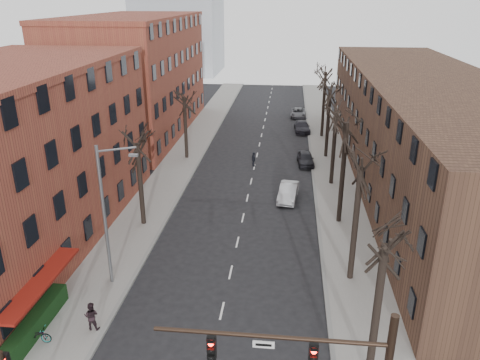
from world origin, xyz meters
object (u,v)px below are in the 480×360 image
(silver_sedan, at_px, (288,192))
(bicycle, at_px, (36,335))
(parked_car_near, at_px, (305,158))
(parked_car_mid, at_px, (302,127))

(silver_sedan, distance_m, bicycle, 23.47)
(bicycle, bearing_deg, parked_car_near, -26.84)
(silver_sedan, distance_m, parked_car_mid, 22.17)
(parked_car_mid, bearing_deg, bicycle, -112.52)
(parked_car_near, distance_m, parked_car_mid, 12.80)
(parked_car_near, bearing_deg, silver_sedan, -104.65)
(silver_sedan, bearing_deg, bicycle, -116.46)
(silver_sedan, xyz_separation_m, bicycle, (-12.67, -19.75, -0.11))
(parked_car_mid, xyz_separation_m, bicycle, (-14.25, -41.86, -0.09))
(silver_sedan, bearing_deg, parked_car_near, 85.79)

